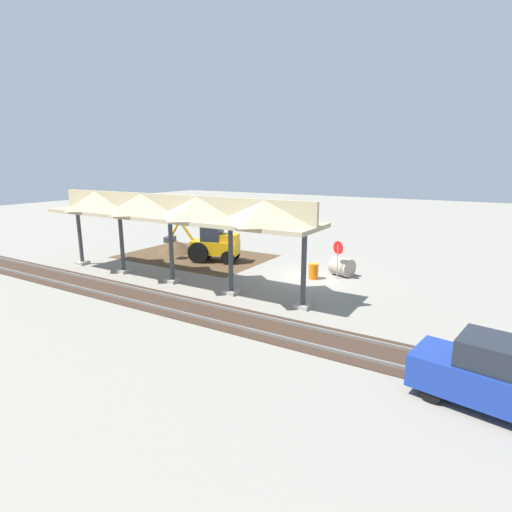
{
  "coord_description": "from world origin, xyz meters",
  "views": [
    {
      "loc": [
        -8.94,
        20.96,
        6.45
      ],
      "look_at": [
        2.01,
        2.89,
        1.6
      ],
      "focal_mm": 28.0,
      "sensor_mm": 36.0,
      "label": 1
    }
  ],
  "objects_px": {
    "stop_sign": "(338,252)",
    "distant_parked_car": "(499,377)",
    "concrete_pipe": "(342,267)",
    "traffic_barrel": "(313,271)",
    "backhoe": "(213,243)"
  },
  "relations": [
    {
      "from": "stop_sign",
      "to": "concrete_pipe",
      "type": "xyz_separation_m",
      "value": [
        -0.01,
        -0.82,
        -1.05
      ]
    },
    {
      "from": "traffic_barrel",
      "to": "backhoe",
      "type": "bearing_deg",
      "value": -3.43
    },
    {
      "from": "traffic_barrel",
      "to": "stop_sign",
      "type": "bearing_deg",
      "value": -149.05
    },
    {
      "from": "traffic_barrel",
      "to": "concrete_pipe",
      "type": "bearing_deg",
      "value": -127.8
    },
    {
      "from": "stop_sign",
      "to": "distant_parked_car",
      "type": "height_order",
      "value": "stop_sign"
    },
    {
      "from": "concrete_pipe",
      "to": "traffic_barrel",
      "type": "distance_m",
      "value": 1.93
    },
    {
      "from": "stop_sign",
      "to": "traffic_barrel",
      "type": "xyz_separation_m",
      "value": [
        1.17,
        0.7,
        -1.14
      ]
    },
    {
      "from": "backhoe",
      "to": "traffic_barrel",
      "type": "relative_size",
      "value": 5.84
    },
    {
      "from": "stop_sign",
      "to": "traffic_barrel",
      "type": "height_order",
      "value": "stop_sign"
    },
    {
      "from": "distant_parked_car",
      "to": "stop_sign",
      "type": "bearing_deg",
      "value": -50.89
    },
    {
      "from": "backhoe",
      "to": "concrete_pipe",
      "type": "height_order",
      "value": "backhoe"
    },
    {
      "from": "backhoe",
      "to": "traffic_barrel",
      "type": "height_order",
      "value": "backhoe"
    },
    {
      "from": "concrete_pipe",
      "to": "distant_parked_car",
      "type": "height_order",
      "value": "distant_parked_car"
    },
    {
      "from": "backhoe",
      "to": "traffic_barrel",
      "type": "distance_m",
      "value": 7.62
    },
    {
      "from": "distant_parked_car",
      "to": "traffic_barrel",
      "type": "distance_m",
      "value": 13.05
    }
  ]
}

